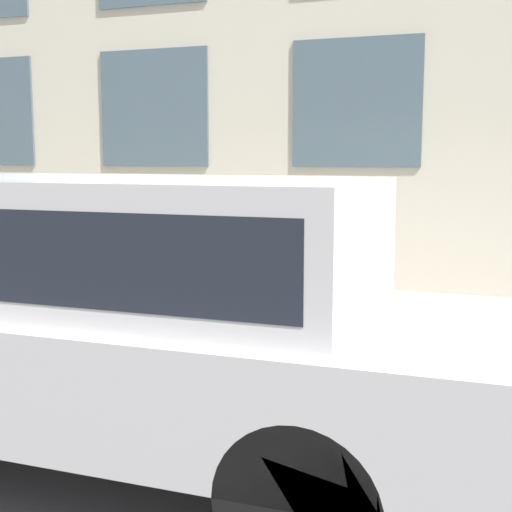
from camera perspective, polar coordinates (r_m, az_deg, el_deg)
name	(u,v)px	position (r m, az deg, el deg)	size (l,w,h in m)	color
ground_plane	(263,413)	(5.73, 0.57, -12.47)	(80.00, 80.00, 0.00)	#47474C
sidewalk	(317,353)	(7.16, 4.90, -7.76)	(3.18, 60.00, 0.13)	#A8A093
fire_hydrant	(228,333)	(6.22, -2.23, -6.18)	(0.30, 0.42, 0.69)	gold
person	(283,280)	(6.40, 2.16, -1.96)	(0.31, 0.20, 1.28)	#726651
parked_truck_silver_near	(97,302)	(4.66, -12.59, -3.61)	(1.87, 5.39, 1.87)	black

